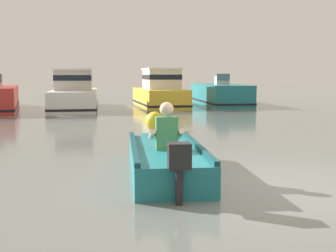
{
  "coord_description": "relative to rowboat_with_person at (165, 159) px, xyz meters",
  "views": [
    {
      "loc": [
        -3.45,
        -5.46,
        1.61
      ],
      "look_at": [
        -0.68,
        3.18,
        0.55
      ],
      "focal_mm": 46.92,
      "sensor_mm": 36.0,
      "label": 1
    }
  ],
  "objects": [
    {
      "name": "ground_plane",
      "position": [
        1.34,
        -1.25,
        -0.25
      ],
      "size": [
        120.0,
        120.0,
        0.0
      ],
      "primitive_type": "plane",
      "color": "slate"
    },
    {
      "name": "moored_boat_yellow",
      "position": [
        4.41,
        15.0,
        0.47
      ],
      "size": [
        2.58,
        5.68,
        1.94
      ],
      "color": "gold",
      "rests_on": "ground"
    },
    {
      "name": "rowboat_with_person",
      "position": [
        0.0,
        0.0,
        0.0
      ],
      "size": [
        1.7,
        3.71,
        1.19
      ],
      "color": "#1E727A",
      "rests_on": "ground"
    },
    {
      "name": "mooring_buoy",
      "position": [
        1.41,
        5.51,
        0.02
      ],
      "size": [
        0.55,
        0.55,
        0.55
      ],
      "primitive_type": "sphere",
      "color": "yellow",
      "rests_on": "ground"
    },
    {
      "name": "moored_boat_white",
      "position": [
        0.05,
        14.55,
        0.46
      ],
      "size": [
        3.06,
        6.67,
        1.9
      ],
      "color": "white",
      "rests_on": "ground"
    },
    {
      "name": "moored_boat_teal",
      "position": [
        7.93,
        15.35,
        0.27
      ],
      "size": [
        3.14,
        6.65,
        1.67
      ],
      "color": "#1E727A",
      "rests_on": "ground"
    }
  ]
}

